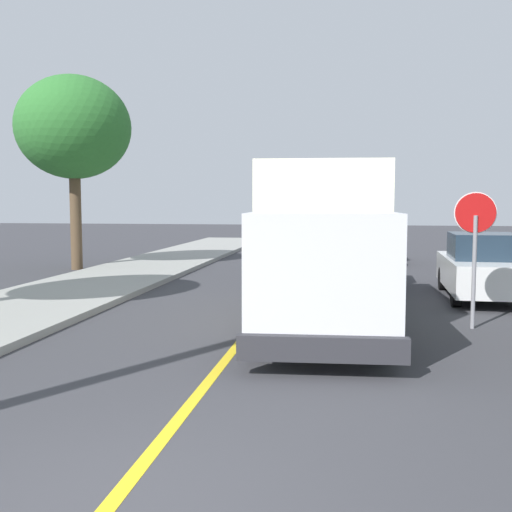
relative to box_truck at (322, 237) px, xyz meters
name	(u,v)px	position (x,y,z in m)	size (l,w,h in m)	color
ground_plane	(105,512)	(-1.32, -7.84, -1.77)	(120.00, 120.00, 0.00)	#38383D
centre_line_yellow	(270,304)	(-1.32, 2.16, -1.76)	(0.16, 56.00, 0.01)	gold
box_truck	(322,237)	(0.00, 0.00, 0.00)	(2.79, 7.30, 3.20)	#F2EDCC
parked_car_near	(359,259)	(0.81, 5.92, -0.97)	(1.88, 4.43, 1.67)	black
parked_car_mid	(368,243)	(1.25, 13.09, -0.97)	(1.86, 4.42, 1.67)	#4C564C
parked_van_across	(482,268)	(3.87, 3.88, -0.97)	(1.95, 4.46, 1.67)	silver
stop_sign	(475,233)	(2.94, 0.03, 0.09)	(0.80, 0.10, 2.65)	gray
street_tree_down_block	(73,128)	(-9.26, 8.61, 3.30)	(4.06, 4.06, 6.92)	brown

